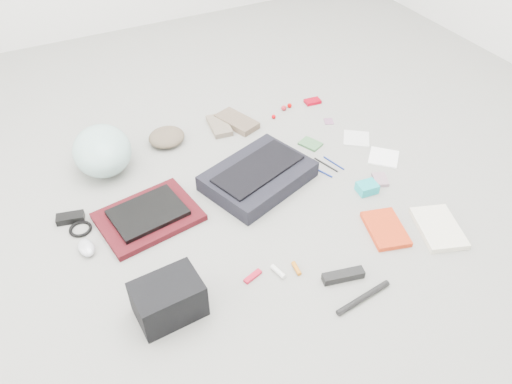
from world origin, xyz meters
name	(u,v)px	position (x,y,z in m)	size (l,w,h in m)	color
ground_plane	(256,200)	(0.00, 0.00, 0.00)	(4.00, 4.00, 0.00)	gray
messenger_bag	(258,176)	(0.06, 0.10, 0.04)	(0.46, 0.33, 0.08)	black
bag_flap	(258,169)	(0.06, 0.10, 0.08)	(0.41, 0.19, 0.01)	black
laptop_sleeve	(149,217)	(-0.45, 0.10, 0.01)	(0.40, 0.30, 0.03)	#440B11
laptop	(148,213)	(-0.45, 0.10, 0.04)	(0.29, 0.21, 0.02)	black
bike_helmet	(102,150)	(-0.53, 0.53, 0.10)	(0.26, 0.33, 0.20)	#A1CFC8
beanie	(167,137)	(-0.20, 0.59, 0.03)	(0.18, 0.17, 0.06)	brown
mitten_left	(219,126)	(0.08, 0.58, 0.01)	(0.09, 0.19, 0.03)	#7C6D5A
mitten_right	(237,122)	(0.18, 0.57, 0.02)	(0.11, 0.23, 0.03)	brown
power_brick	(70,218)	(-0.75, 0.24, 0.02)	(0.11, 0.05, 0.03)	black
cable_coil	(80,229)	(-0.72, 0.17, 0.01)	(0.09, 0.09, 0.01)	black
mouse	(86,248)	(-0.73, 0.04, 0.02)	(0.06, 0.10, 0.04)	silver
camera_bag	(168,299)	(-0.53, -0.38, 0.07)	(0.23, 0.16, 0.15)	black
multitool	(253,276)	(-0.20, -0.37, 0.01)	(0.08, 0.02, 0.01)	#A40E24
toiletry_tube_white	(278,272)	(-0.11, -0.40, 0.01)	(0.02, 0.02, 0.07)	white
toiletry_tube_orange	(296,268)	(-0.04, -0.42, 0.01)	(0.02, 0.02, 0.06)	#CA6E16
u_lock	(343,276)	(0.10, -0.53, 0.02)	(0.16, 0.04, 0.03)	black
bike_pump	(363,298)	(0.11, -0.64, 0.01)	(0.02, 0.02, 0.24)	black
book_red	(385,229)	(0.39, -0.40, 0.01)	(0.14, 0.21, 0.02)	red
book_white	(438,228)	(0.59, -0.50, 0.01)	(0.16, 0.24, 0.03)	beige
notepad	(310,144)	(0.43, 0.24, 0.01)	(0.08, 0.10, 0.01)	#3E6F41
pen_blue	(319,170)	(0.35, 0.05, 0.00)	(0.01, 0.01, 0.15)	navy
pen_black	(326,165)	(0.41, 0.07, 0.00)	(0.01, 0.01, 0.14)	black
pen_navy	(334,163)	(0.45, 0.06, 0.00)	(0.01, 0.01, 0.13)	navy
accordion_wallet	(367,188)	(0.47, -0.17, 0.02)	(0.09, 0.07, 0.04)	#18B3B8
card_deck	(380,180)	(0.57, -0.14, 0.01)	(0.06, 0.09, 0.02)	#A57D8D
napkin_top	(356,139)	(0.66, 0.18, 0.00)	(0.13, 0.13, 0.01)	silver
napkin_bottom	(384,157)	(0.69, -0.01, 0.00)	(0.14, 0.14, 0.01)	white
lollipop_a	(274,117)	(0.38, 0.53, 0.01)	(0.02, 0.02, 0.02)	#B60007
lollipop_b	(284,108)	(0.46, 0.58, 0.01)	(0.03, 0.03, 0.03)	#A91B25
lollipop_c	(290,105)	(0.50, 0.59, 0.01)	(0.03, 0.03, 0.03)	#B90000
altoids_tin	(313,101)	(0.64, 0.57, 0.01)	(0.09, 0.05, 0.02)	#A60013
stamp_sheet	(329,121)	(0.62, 0.37, 0.00)	(0.05, 0.06, 0.00)	#945E83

